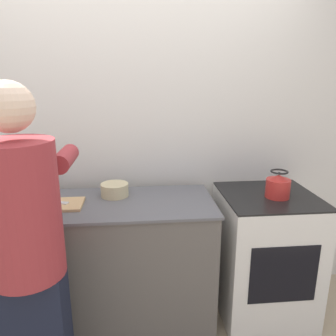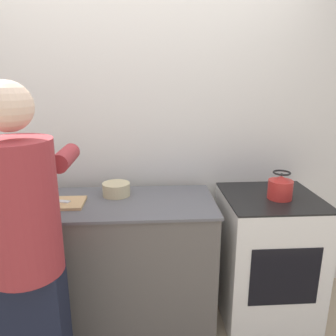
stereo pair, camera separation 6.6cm
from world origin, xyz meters
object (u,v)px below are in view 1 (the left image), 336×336
at_px(kettle, 278,186).
at_px(person, 28,248).
at_px(oven, 265,254).
at_px(bowl_prep, 115,190).
at_px(knife, 51,202).
at_px(canister_jar, 3,192).
at_px(cutting_board, 54,205).

bearing_deg(kettle, person, -159.85).
height_order(oven, bowl_prep, bowl_prep).
bearing_deg(knife, kettle, 17.37).
distance_m(knife, kettle, 1.51).
xyz_separation_m(oven, canister_jar, (-1.77, -0.01, 0.55)).
distance_m(cutting_board, knife, 0.03).
height_order(oven, kettle, kettle).
height_order(cutting_board, kettle, kettle).
bearing_deg(canister_jar, person, -61.01).
xyz_separation_m(person, cutting_board, (-0.00, 0.54, 0.01)).
relative_size(bowl_prep, canister_jar, 1.01).
bearing_deg(canister_jar, bowl_prep, 8.92).
bearing_deg(bowl_prep, kettle, -7.41).
distance_m(oven, person, 1.63).
bearing_deg(bowl_prep, oven, -5.23).
distance_m(kettle, bowl_prep, 1.11).
bearing_deg(canister_jar, oven, 0.37).
xyz_separation_m(oven, knife, (-1.47, -0.03, 0.48)).
relative_size(cutting_board, canister_jar, 2.01).
xyz_separation_m(knife, canister_jar, (-0.30, 0.02, 0.07)).
height_order(bowl_prep, canister_jar, canister_jar).
distance_m(person, bowl_prep, 0.78).
relative_size(oven, bowl_prep, 4.89).
relative_size(oven, canister_jar, 4.95).
bearing_deg(kettle, canister_jar, 178.92).
xyz_separation_m(bowl_prep, canister_jar, (-0.70, -0.11, 0.05)).
bearing_deg(bowl_prep, person, -118.78).
bearing_deg(person, canister_jar, 118.99).
xyz_separation_m(knife, kettle, (1.50, -0.02, 0.06)).
distance_m(person, cutting_board, 0.54).
bearing_deg(person, cutting_board, 90.53).
distance_m(person, knife, 0.56).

